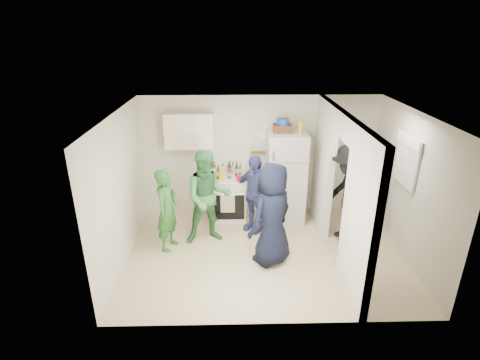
% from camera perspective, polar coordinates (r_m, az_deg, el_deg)
% --- Properties ---
extents(floor, '(4.80, 4.80, 0.00)m').
position_cam_1_polar(floor, '(6.80, 3.77, -11.06)').
color(floor, '#C7B78C').
rests_on(floor, ground).
extents(wall_back, '(4.80, 0.00, 4.80)m').
position_cam_1_polar(wall_back, '(7.77, 2.95, 3.70)').
color(wall_back, silver).
rests_on(wall_back, floor).
extents(wall_front, '(4.80, 0.00, 4.80)m').
position_cam_1_polar(wall_front, '(4.70, 5.93, -9.80)').
color(wall_front, silver).
rests_on(wall_front, floor).
extents(wall_left, '(0.00, 3.40, 3.40)m').
position_cam_1_polar(wall_left, '(6.43, -17.75, -1.52)').
color(wall_left, silver).
rests_on(wall_left, floor).
extents(wall_right, '(0.00, 3.40, 3.40)m').
position_cam_1_polar(wall_right, '(6.85, 24.50, -1.07)').
color(wall_right, silver).
rests_on(wall_right, floor).
extents(ceiling, '(4.80, 4.80, 0.00)m').
position_cam_1_polar(ceiling, '(5.80, 4.40, 9.98)').
color(ceiling, white).
rests_on(ceiling, wall_back).
extents(partition_pier_back, '(0.12, 1.20, 2.50)m').
position_cam_1_polar(partition_pier_back, '(7.40, 12.59, 2.19)').
color(partition_pier_back, silver).
rests_on(partition_pier_back, floor).
extents(partition_pier_front, '(0.12, 1.20, 2.50)m').
position_cam_1_polar(partition_pier_front, '(5.48, 17.79, -5.86)').
color(partition_pier_front, silver).
rests_on(partition_pier_front, floor).
extents(partition_header, '(0.12, 1.00, 0.40)m').
position_cam_1_polar(partition_header, '(6.08, 15.77, 7.86)').
color(partition_header, silver).
rests_on(partition_header, partition_pier_back).
extents(stove, '(0.76, 0.64, 0.91)m').
position_cam_1_polar(stove, '(7.74, -1.87, -2.70)').
color(stove, white).
rests_on(stove, floor).
extents(upper_cabinet, '(0.95, 0.34, 0.70)m').
position_cam_1_polar(upper_cabinet, '(7.45, -7.75, 7.51)').
color(upper_cabinet, silver).
rests_on(upper_cabinet, wall_back).
extents(fridge, '(0.76, 0.74, 1.84)m').
position_cam_1_polar(fridge, '(7.61, 6.94, 0.48)').
color(fridge, silver).
rests_on(fridge, floor).
extents(wicker_basket, '(0.35, 0.25, 0.15)m').
position_cam_1_polar(wicker_basket, '(7.33, 6.47, 7.85)').
color(wicker_basket, brown).
rests_on(wicker_basket, fridge).
extents(blue_bowl, '(0.24, 0.24, 0.11)m').
position_cam_1_polar(blue_bowl, '(7.30, 6.51, 8.84)').
color(blue_bowl, '#153D96').
rests_on(blue_bowl, wicker_basket).
extents(yellow_cup_stack_top, '(0.09, 0.09, 0.25)m').
position_cam_1_polar(yellow_cup_stack_top, '(7.22, 9.18, 7.90)').
color(yellow_cup_stack_top, '#EEA914').
rests_on(yellow_cup_stack_top, fridge).
extents(wall_clock, '(0.22, 0.02, 0.22)m').
position_cam_1_polar(wall_clock, '(7.62, 3.40, 6.85)').
color(wall_clock, white).
rests_on(wall_clock, wall_back).
extents(spice_shelf, '(0.35, 0.08, 0.03)m').
position_cam_1_polar(spice_shelf, '(7.69, 2.99, 4.28)').
color(spice_shelf, olive).
rests_on(spice_shelf, wall_back).
extents(nook_window, '(0.03, 0.70, 0.80)m').
position_cam_1_polar(nook_window, '(6.87, 24.20, 2.66)').
color(nook_window, black).
rests_on(nook_window, wall_right).
extents(nook_window_frame, '(0.04, 0.76, 0.86)m').
position_cam_1_polar(nook_window_frame, '(6.86, 24.09, 2.66)').
color(nook_window_frame, white).
rests_on(nook_window_frame, wall_right).
extents(nook_valance, '(0.04, 0.82, 0.18)m').
position_cam_1_polar(nook_valance, '(6.75, 24.36, 5.45)').
color(nook_valance, white).
rests_on(nook_valance, wall_right).
extents(yellow_cup_stack_stove, '(0.09, 0.09, 0.25)m').
position_cam_1_polar(yellow_cup_stack_stove, '(7.31, -2.88, 0.67)').
color(yellow_cup_stack_stove, gold).
rests_on(yellow_cup_stack_stove, stove).
extents(red_cup, '(0.09, 0.09, 0.12)m').
position_cam_1_polar(red_cup, '(7.35, -0.22, 0.28)').
color(red_cup, red).
rests_on(red_cup, stove).
extents(person_green_left, '(0.52, 0.64, 1.51)m').
position_cam_1_polar(person_green_left, '(6.70, -11.03, -4.53)').
color(person_green_left, '#2C6E2F').
rests_on(person_green_left, floor).
extents(person_green_center, '(0.96, 0.81, 1.77)m').
position_cam_1_polar(person_green_center, '(6.76, -4.86, -2.67)').
color(person_green_center, '#388042').
rests_on(person_green_center, floor).
extents(person_denim, '(0.93, 0.89, 1.55)m').
position_cam_1_polar(person_denim, '(7.15, 2.19, -2.12)').
color(person_denim, navy).
rests_on(person_denim, floor).
extents(person_navy, '(1.03, 0.99, 1.78)m').
position_cam_1_polar(person_navy, '(6.16, 4.90, -5.31)').
color(person_navy, black).
rests_on(person_navy, floor).
extents(person_nook, '(0.77, 1.24, 1.85)m').
position_cam_1_polar(person_nook, '(7.04, 15.96, -2.12)').
color(person_nook, black).
rests_on(person_nook, floor).
extents(bottle_a, '(0.07, 0.07, 0.30)m').
position_cam_1_polar(bottle_a, '(7.62, -3.96, 1.77)').
color(bottle_a, brown).
rests_on(bottle_a, stove).
extents(bottle_b, '(0.07, 0.07, 0.29)m').
position_cam_1_polar(bottle_b, '(7.44, -3.33, 1.20)').
color(bottle_b, '#1B4015').
rests_on(bottle_b, stove).
extents(bottle_c, '(0.06, 0.06, 0.25)m').
position_cam_1_polar(bottle_c, '(7.66, -2.59, 1.70)').
color(bottle_c, silver).
rests_on(bottle_c, stove).
extents(bottle_d, '(0.07, 0.07, 0.25)m').
position_cam_1_polar(bottle_d, '(7.46, -1.63, 1.15)').
color(bottle_d, brown).
rests_on(bottle_d, stove).
extents(bottle_e, '(0.06, 0.06, 0.27)m').
position_cam_1_polar(bottle_e, '(7.67, -1.12, 1.85)').
color(bottle_e, '#949CA4').
rests_on(bottle_e, stove).
extents(bottle_f, '(0.06, 0.06, 0.32)m').
position_cam_1_polar(bottle_f, '(7.53, -0.53, 1.65)').
color(bottle_f, '#11301E').
rests_on(bottle_f, stove).
extents(bottle_g, '(0.06, 0.06, 0.24)m').
position_cam_1_polar(bottle_g, '(7.64, 0.04, 1.66)').
color(bottle_g, olive).
rests_on(bottle_g, stove).
extents(bottle_h, '(0.07, 0.07, 0.31)m').
position_cam_1_polar(bottle_h, '(7.39, -4.16, 1.15)').
color(bottle_h, '#A7ABB3').
rests_on(bottle_h, stove).
extents(bottle_i, '(0.08, 0.08, 0.31)m').
position_cam_1_polar(bottle_i, '(7.62, -1.64, 1.83)').
color(bottle_i, maroon).
rests_on(bottle_i, stove).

